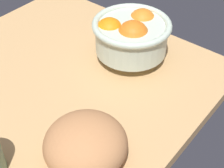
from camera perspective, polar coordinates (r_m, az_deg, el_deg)
name	(u,v)px	position (r cm, az deg, el deg)	size (l,w,h in cm)	color
ground_plane	(45,92)	(81.00, -11.24, -1.30)	(74.74, 67.30, 3.00)	tan
fruit_bowl	(131,35)	(83.19, 3.18, 8.31)	(19.19, 19.19, 11.93)	silver
bread_loaf	(86,144)	(61.50, -4.48, -10.12)	(15.31, 15.16, 9.10)	tan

